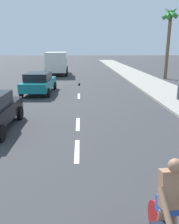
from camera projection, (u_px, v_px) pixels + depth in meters
name	position (u px, v px, depth m)	size (l,w,h in m)	color
ground_plane	(79.00, 88.00, 19.42)	(160.00, 160.00, 0.00)	#38383A
sidewalk_strip	(151.00, 83.00, 21.57)	(3.60, 80.00, 0.14)	#9E998E
lane_stripe_2	(77.00, 151.00, 7.74)	(0.16, 1.80, 0.01)	white
lane_stripe_3	(78.00, 124.00, 10.40)	(0.16, 1.80, 0.01)	white
lane_stripe_4	(79.00, 96.00, 16.38)	(0.16, 1.80, 0.01)	white
lane_stripe_5	(79.00, 85.00, 21.35)	(0.16, 1.80, 0.01)	white
lane_stripe_6	(79.00, 84.00, 21.43)	(0.16, 1.80, 0.01)	white
cyclist	(168.00, 218.00, 3.54)	(0.64, 1.71, 1.82)	black
parked_car_teal	(39.00, 82.00, 17.18)	(2.23, 4.60, 1.57)	#14727A
delivery_truck	(57.00, 63.00, 28.61)	(2.89, 6.34, 2.80)	#23478C
palm_tree_far	(170.00, 23.00, 23.80)	(1.74, 1.97, 7.53)	brown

